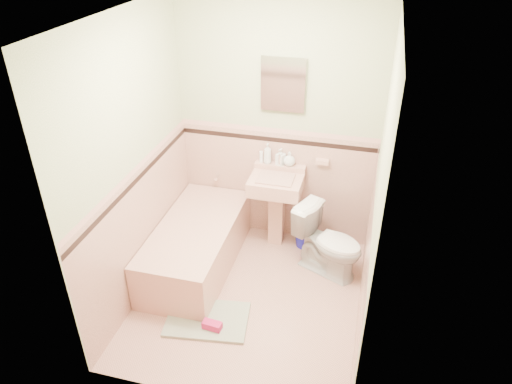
% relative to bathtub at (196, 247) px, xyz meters
% --- Properties ---
extents(floor, '(2.20, 2.20, 0.00)m').
position_rel_bathtub_xyz_m(floor, '(0.63, -0.33, -0.23)').
color(floor, tan).
rests_on(floor, ground).
extents(ceiling, '(2.20, 2.20, 0.00)m').
position_rel_bathtub_xyz_m(ceiling, '(0.63, -0.33, 2.27)').
color(ceiling, white).
rests_on(ceiling, ground).
extents(wall_back, '(2.50, 0.00, 2.50)m').
position_rel_bathtub_xyz_m(wall_back, '(0.63, 0.77, 1.02)').
color(wall_back, beige).
rests_on(wall_back, ground).
extents(wall_front, '(2.50, 0.00, 2.50)m').
position_rel_bathtub_xyz_m(wall_front, '(0.63, -1.43, 1.02)').
color(wall_front, beige).
rests_on(wall_front, ground).
extents(wall_left, '(0.00, 2.50, 2.50)m').
position_rel_bathtub_xyz_m(wall_left, '(-0.37, -0.33, 1.02)').
color(wall_left, beige).
rests_on(wall_left, ground).
extents(wall_right, '(0.00, 2.50, 2.50)m').
position_rel_bathtub_xyz_m(wall_right, '(1.63, -0.33, 1.02)').
color(wall_right, beige).
rests_on(wall_right, ground).
extents(wainscot_back, '(2.00, 0.00, 2.00)m').
position_rel_bathtub_xyz_m(wainscot_back, '(0.63, 0.76, 0.38)').
color(wainscot_back, '#D29E8C').
rests_on(wainscot_back, ground).
extents(wainscot_front, '(2.00, 0.00, 2.00)m').
position_rel_bathtub_xyz_m(wainscot_front, '(0.63, -1.42, 0.38)').
color(wainscot_front, '#D29E8C').
rests_on(wainscot_front, ground).
extents(wainscot_left, '(0.00, 2.20, 2.20)m').
position_rel_bathtub_xyz_m(wainscot_left, '(-0.36, -0.33, 0.38)').
color(wainscot_left, '#D29E8C').
rests_on(wainscot_left, ground).
extents(wainscot_right, '(0.00, 2.20, 2.20)m').
position_rel_bathtub_xyz_m(wainscot_right, '(1.62, -0.33, 0.38)').
color(wainscot_right, '#D29E8C').
rests_on(wainscot_right, ground).
extents(accent_back, '(2.00, 0.00, 2.00)m').
position_rel_bathtub_xyz_m(accent_back, '(0.63, 0.75, 0.90)').
color(accent_back, black).
rests_on(accent_back, ground).
extents(accent_front, '(2.00, 0.00, 2.00)m').
position_rel_bathtub_xyz_m(accent_front, '(0.63, -1.41, 0.90)').
color(accent_front, black).
rests_on(accent_front, ground).
extents(accent_left, '(0.00, 2.20, 2.20)m').
position_rel_bathtub_xyz_m(accent_left, '(-0.35, -0.33, 0.89)').
color(accent_left, black).
rests_on(accent_left, ground).
extents(accent_right, '(0.00, 2.20, 2.20)m').
position_rel_bathtub_xyz_m(accent_right, '(1.61, -0.33, 0.89)').
color(accent_right, black).
rests_on(accent_right, ground).
extents(cap_back, '(2.00, 0.00, 2.00)m').
position_rel_bathtub_xyz_m(cap_back, '(0.63, 0.75, 0.99)').
color(cap_back, tan).
rests_on(cap_back, ground).
extents(cap_front, '(2.00, 0.00, 2.00)m').
position_rel_bathtub_xyz_m(cap_front, '(0.63, -1.41, 0.99)').
color(cap_front, tan).
rests_on(cap_front, ground).
extents(cap_left, '(0.00, 2.20, 2.20)m').
position_rel_bathtub_xyz_m(cap_left, '(-0.35, -0.33, 1.00)').
color(cap_left, tan).
rests_on(cap_left, ground).
extents(cap_right, '(0.00, 2.20, 2.20)m').
position_rel_bathtub_xyz_m(cap_right, '(1.61, -0.33, 1.00)').
color(cap_right, tan).
rests_on(cap_right, ground).
extents(bathtub, '(0.70, 1.50, 0.45)m').
position_rel_bathtub_xyz_m(bathtub, '(0.00, 0.00, 0.00)').
color(bathtub, tan).
rests_on(bathtub, floor).
extents(tub_faucet, '(0.04, 0.12, 0.04)m').
position_rel_bathtub_xyz_m(tub_faucet, '(0.00, 0.72, 0.41)').
color(tub_faucet, silver).
rests_on(tub_faucet, wall_back).
extents(sink, '(0.52, 0.48, 0.82)m').
position_rel_bathtub_xyz_m(sink, '(0.68, 0.53, 0.18)').
color(sink, tan).
rests_on(sink, floor).
extents(sink_faucet, '(0.02, 0.02, 0.10)m').
position_rel_bathtub_xyz_m(sink_faucet, '(0.68, 0.67, 0.72)').
color(sink_faucet, silver).
rests_on(sink_faucet, sink).
extents(medicine_cabinet, '(0.38, 0.04, 0.47)m').
position_rel_bathtub_xyz_m(medicine_cabinet, '(0.68, 0.74, 1.47)').
color(medicine_cabinet, white).
rests_on(medicine_cabinet, wall_back).
extents(soap_dish, '(0.13, 0.07, 0.04)m').
position_rel_bathtub_xyz_m(soap_dish, '(1.10, 0.73, 0.72)').
color(soap_dish, tan).
rests_on(soap_dish, wall_back).
extents(soap_bottle_left, '(0.08, 0.08, 0.21)m').
position_rel_bathtub_xyz_m(soap_bottle_left, '(0.55, 0.71, 0.76)').
color(soap_bottle_left, '#B2B2B2').
rests_on(soap_bottle_left, sink).
extents(soap_bottle_mid, '(0.10, 0.10, 0.17)m').
position_rel_bathtub_xyz_m(soap_bottle_mid, '(0.68, 0.71, 0.74)').
color(soap_bottle_mid, '#B2B2B2').
rests_on(soap_bottle_mid, sink).
extents(soap_bottle_right, '(0.15, 0.15, 0.15)m').
position_rel_bathtub_xyz_m(soap_bottle_right, '(0.77, 0.71, 0.72)').
color(soap_bottle_right, '#B2B2B2').
rests_on(soap_bottle_right, sink).
extents(tube, '(0.05, 0.05, 0.12)m').
position_rel_bathtub_xyz_m(tube, '(0.48, 0.71, 0.71)').
color(tube, white).
rests_on(tube, sink).
extents(toilet, '(0.77, 0.62, 0.69)m').
position_rel_bathtub_xyz_m(toilet, '(1.27, 0.25, 0.12)').
color(toilet, white).
rests_on(toilet, floor).
extents(bucket, '(0.23, 0.23, 0.22)m').
position_rel_bathtub_xyz_m(bucket, '(0.99, 0.59, -0.11)').
color(bucket, '#1818A8').
rests_on(bucket, floor).
extents(bath_mat, '(0.76, 0.56, 0.03)m').
position_rel_bathtub_xyz_m(bath_mat, '(0.35, -0.70, -0.21)').
color(bath_mat, gray).
rests_on(bath_mat, floor).
extents(shoe, '(0.17, 0.09, 0.07)m').
position_rel_bathtub_xyz_m(shoe, '(0.43, -0.79, -0.16)').
color(shoe, '#BF1E59').
rests_on(shoe, bath_mat).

